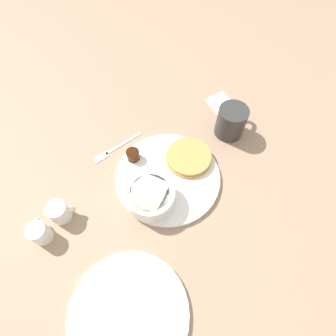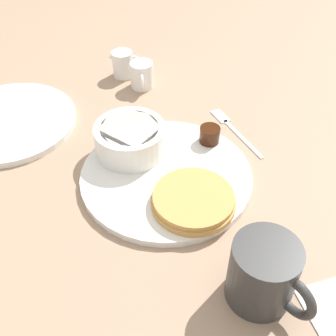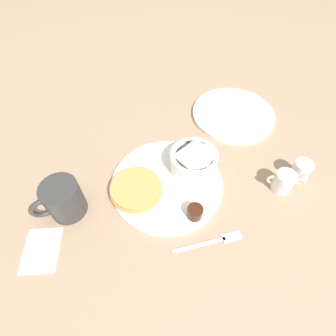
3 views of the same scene
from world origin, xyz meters
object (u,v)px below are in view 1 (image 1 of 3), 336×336
(creamer_pitcher_near, at_px, (59,212))
(fork, at_px, (113,150))
(coffee_mug, at_px, (231,121))
(plate, at_px, (168,177))
(creamer_pitcher_far, at_px, (40,233))
(bowl, at_px, (151,196))

(creamer_pitcher_near, relative_size, fork, 0.41)
(coffee_mug, distance_m, fork, 0.34)
(plate, height_order, creamer_pitcher_near, creamer_pitcher_near)
(plate, xyz_separation_m, fork, (-0.17, -0.05, -0.00))
(creamer_pitcher_near, bearing_deg, fork, 109.26)
(fork, bearing_deg, coffee_mug, 58.09)
(coffee_mug, height_order, creamer_pitcher_near, coffee_mug)
(coffee_mug, height_order, creamer_pitcher_far, coffee_mug)
(creamer_pitcher_far, bearing_deg, fork, 107.80)
(bowl, bearing_deg, coffee_mug, 92.41)
(fork, bearing_deg, creamer_pitcher_far, -72.20)
(plate, height_order, coffee_mug, coffee_mug)
(bowl, relative_size, creamer_pitcher_near, 1.84)
(coffee_mug, relative_size, creamer_pitcher_near, 1.79)
(fork, bearing_deg, plate, 16.92)
(creamer_pitcher_far, bearing_deg, bowl, 65.77)
(plate, bearing_deg, creamer_pitcher_near, -110.94)
(bowl, xyz_separation_m, creamer_pitcher_near, (-0.12, -0.18, -0.01))
(plate, distance_m, fork, 0.18)
(creamer_pitcher_far, bearing_deg, plate, 74.85)
(creamer_pitcher_near, bearing_deg, coffee_mug, 77.74)
(plate, xyz_separation_m, creamer_pitcher_far, (-0.09, -0.31, 0.02))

